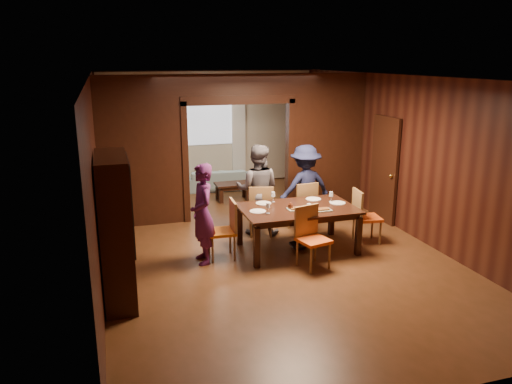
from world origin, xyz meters
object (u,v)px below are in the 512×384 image
object	(u,v)px
dining_table	(297,229)
chair_left	(221,230)
chair_far_r	(302,206)
chair_near	(314,238)
coffee_table	(233,192)
person_purple	(202,214)
hutch	(116,230)
chair_right	(367,216)
sofa	(217,179)
person_navy	(305,187)
chair_far_l	(260,210)
person_grey	(257,190)

from	to	relation	value
dining_table	chair_left	bearing A→B (deg)	178.96
chair_far_r	chair_near	world-z (taller)	same
coffee_table	dining_table	bearing A→B (deg)	-85.09
person_purple	hutch	distance (m)	1.64
chair_right	chair_far_r	world-z (taller)	same
chair_left	chair_far_r	distance (m)	1.98
sofa	chair_far_r	xyz separation A→B (m)	(0.86, -3.48, 0.23)
person_navy	sofa	size ratio (longest dim) A/B	0.94
chair_far_l	dining_table	bearing A→B (deg)	126.29
sofa	coffee_table	distance (m)	1.06
person_navy	chair_near	xyz separation A→B (m)	(-0.58, -1.79, -0.33)
chair_far_l	chair_right	bearing A→B (deg)	165.18
person_grey	sofa	distance (m)	3.44
chair_right	chair_far_l	size ratio (longest dim) A/B	1.00
chair_far_r	person_purple	bearing A→B (deg)	18.29
person_purple	chair_left	xyz separation A→B (m)	(0.32, 0.07, -0.32)
chair_right	chair_near	size ratio (longest dim) A/B	1.00
chair_far_l	chair_near	world-z (taller)	same
chair_right	chair_far_r	xyz separation A→B (m)	(-0.88, 0.92, 0.00)
coffee_table	chair_far_r	distance (m)	2.55
hutch	chair_right	bearing A→B (deg)	12.45
chair_near	hutch	size ratio (longest dim) A/B	0.48
person_navy	sofa	bearing A→B (deg)	-79.89
person_grey	coffee_table	xyz separation A→B (m)	(0.12, 2.33, -0.64)
chair_far_r	hutch	world-z (taller)	hutch
chair_near	person_grey	bearing A→B (deg)	87.77
sofa	chair_right	distance (m)	4.74
coffee_table	hutch	world-z (taller)	hutch
chair_left	chair_near	size ratio (longest dim) A/B	1.00
person_navy	chair_far_l	distance (m)	0.98
dining_table	chair_far_r	world-z (taller)	chair_far_r
dining_table	chair_far_r	size ratio (longest dim) A/B	1.99
chair_left	hutch	size ratio (longest dim) A/B	0.48
dining_table	chair_far_l	size ratio (longest dim) A/B	1.99
hutch	person_purple	bearing A→B (deg)	34.47
coffee_table	hutch	bearing A→B (deg)	-122.13
person_grey	coffee_table	distance (m)	2.43
coffee_table	chair_near	distance (m)	4.12
chair_left	chair_far_r	size ratio (longest dim) A/B	1.00
sofa	chair_left	distance (m)	4.46
person_navy	chair_right	xyz separation A→B (m)	(0.78, -1.03, -0.33)
chair_near	hutch	xyz separation A→B (m)	(-2.94, -0.19, 0.52)
chair_far_l	chair_near	distance (m)	1.72
chair_left	hutch	bearing A→B (deg)	-56.44
chair_far_r	person_navy	bearing A→B (deg)	-138.64
chair_far_l	hutch	distance (m)	3.25
dining_table	sofa	bearing A→B (deg)	95.40
coffee_table	chair_far_r	world-z (taller)	chair_far_r
chair_near	hutch	world-z (taller)	hutch
dining_table	chair_far_r	xyz separation A→B (m)	(0.45, 0.90, 0.10)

